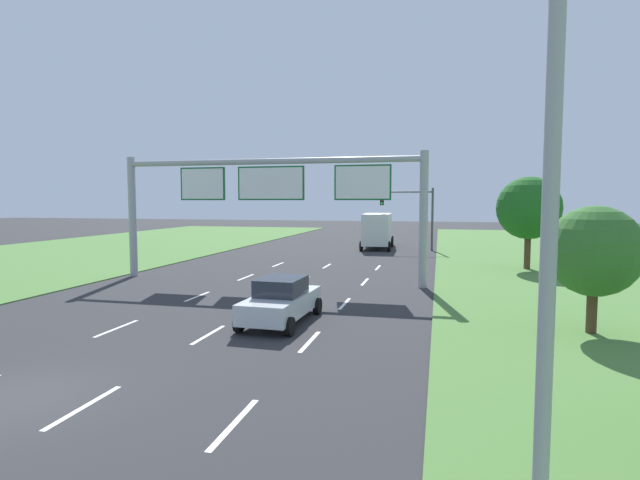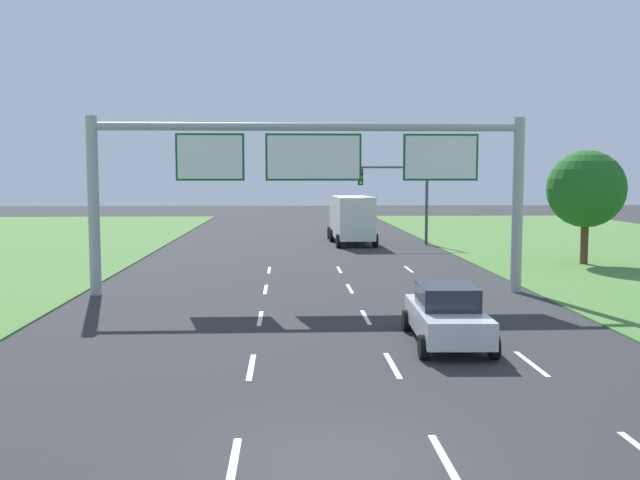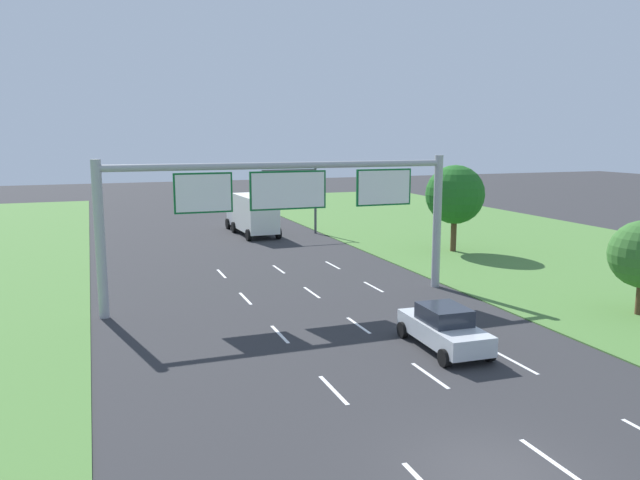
# 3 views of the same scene
# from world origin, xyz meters

# --- Properties ---
(ground_plane) EXTENTS (200.00, 200.00, 0.00)m
(ground_plane) POSITION_xyz_m (0.00, 0.00, 0.00)
(ground_plane) COLOR #2D2D30
(lane_dashes_inner_left) EXTENTS (0.14, 44.40, 0.01)m
(lane_dashes_inner_left) POSITION_xyz_m (-1.75, 3.00, 0.00)
(lane_dashes_inner_left) COLOR white
(lane_dashes_inner_left) RESTS_ON ground_plane
(lane_dashes_inner_right) EXTENTS (0.14, 44.40, 0.01)m
(lane_dashes_inner_right) POSITION_xyz_m (1.75, 3.00, 0.00)
(lane_dashes_inner_right) COLOR white
(lane_dashes_inner_right) RESTS_ON ground_plane
(lane_dashes_slip) EXTENTS (0.14, 44.40, 0.01)m
(lane_dashes_slip) POSITION_xyz_m (5.25, 3.00, 0.00)
(lane_dashes_slip) COLOR white
(lane_dashes_slip) RESTS_ON ground_plane
(car_lead_silver) EXTENTS (2.18, 4.53, 1.66)m
(car_lead_silver) POSITION_xyz_m (3.60, 8.19, 0.82)
(car_lead_silver) COLOR silver
(car_lead_silver) RESTS_ON ground_plane
(box_truck) EXTENTS (2.91, 7.93, 3.27)m
(box_truck) POSITION_xyz_m (3.58, 37.84, 1.76)
(box_truck) COLOR silver
(box_truck) RESTS_ON ground_plane
(sign_gantry) EXTENTS (17.24, 0.44, 7.00)m
(sign_gantry) POSITION_xyz_m (0.22, 16.94, 4.94)
(sign_gantry) COLOR #9EA0A5
(sign_gantry) RESTS_ON ground_plane
(traffic_light_mast) EXTENTS (4.76, 0.49, 5.60)m
(traffic_light_mast) POSITION_xyz_m (6.64, 36.44, 3.87)
(traffic_light_mast) COLOR #47494F
(traffic_light_mast) RESTS_ON ground_plane
(street_lamp) EXTENTS (2.61, 0.32, 8.50)m
(street_lamp) POSITION_xyz_m (9.97, -3.16, 5.08)
(street_lamp) COLOR #9EA0A5
(street_lamp) RESTS_ON ground_plane
(roadside_tree_mid) EXTENTS (3.01, 3.01, 4.32)m
(roadside_tree_mid) POSITION_xyz_m (14.19, 9.01, 2.80)
(roadside_tree_mid) COLOR #513823
(roadside_tree_mid) RESTS_ON ground_plane
(roadside_tree_far) EXTENTS (4.04, 4.04, 6.02)m
(roadside_tree_far) POSITION_xyz_m (14.78, 25.36, 3.99)
(roadside_tree_far) COLOR #513823
(roadside_tree_far) RESTS_ON ground_plane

